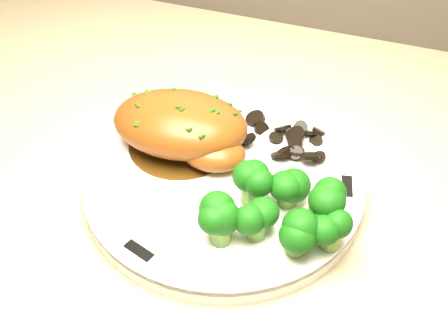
% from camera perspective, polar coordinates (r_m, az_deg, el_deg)
% --- Properties ---
extents(plate, '(0.28, 0.28, 0.02)m').
position_cam_1_polar(plate, '(0.57, 0.00, -1.42)').
color(plate, white).
rests_on(plate, counter).
extents(rim_accent_0, '(0.02, 0.03, 0.00)m').
position_cam_1_polar(rim_accent_0, '(0.56, 12.39, -1.84)').
color(rim_accent_0, black).
rests_on(rim_accent_0, plate).
extents(rim_accent_1, '(0.03, 0.03, 0.00)m').
position_cam_1_polar(rim_accent_1, '(0.64, -4.10, 6.24)').
color(rim_accent_1, black).
rests_on(rim_accent_1, plate).
extents(rim_accent_2, '(0.03, 0.02, 0.00)m').
position_cam_1_polar(rim_accent_2, '(0.50, -8.64, -8.33)').
color(rim_accent_2, black).
rests_on(rim_accent_2, plate).
extents(gravy_pool, '(0.11, 0.11, 0.00)m').
position_cam_1_polar(gravy_pool, '(0.59, -4.34, 2.47)').
color(gravy_pool, '#3C260B').
rests_on(gravy_pool, plate).
extents(chicken_breast, '(0.15, 0.11, 0.05)m').
position_cam_1_polar(chicken_breast, '(0.57, -4.09, 4.19)').
color(chicken_breast, brown).
rests_on(chicken_breast, plate).
extents(mushroom_pile, '(0.09, 0.07, 0.02)m').
position_cam_1_polar(mushroom_pile, '(0.59, 5.90, 2.72)').
color(mushroom_pile, black).
rests_on(mushroom_pile, plate).
extents(broccoli_florets, '(0.12, 0.09, 0.04)m').
position_cam_1_polar(broccoli_florets, '(0.50, 5.78, -4.28)').
color(broccoli_florets, '#66963F').
rests_on(broccoli_florets, plate).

